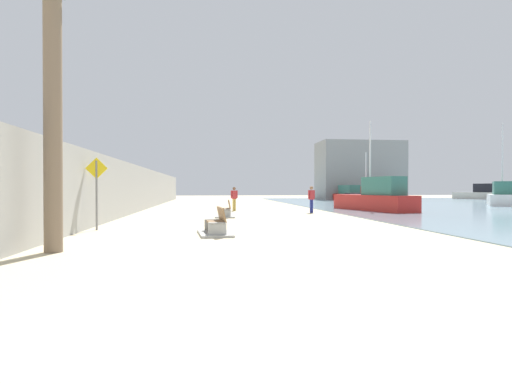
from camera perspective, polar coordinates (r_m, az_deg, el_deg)
ground_plane at (r=28.40m, az=-2.14°, el=-2.77°), size 120.00×120.00×0.00m
seawall at (r=28.72m, az=-17.22°, el=0.43°), size 0.80×64.00×3.19m
bench_near at (r=14.22m, az=-5.79°, el=-5.15°), size 1.29×2.19×0.98m
bench_far at (r=22.79m, az=-4.33°, el=-3.00°), size 1.23×2.17×0.98m
person_walking at (r=28.85m, az=-3.14°, el=-0.69°), size 0.51×0.26×1.74m
person_standing at (r=26.72m, az=7.94°, el=-0.73°), size 0.50×0.28×1.78m
boat_mid_bay at (r=29.90m, az=16.76°, el=-0.85°), size 3.78×7.53×6.54m
boat_outer at (r=66.63m, az=29.50°, el=-0.19°), size 4.19×7.71×2.26m
boat_distant at (r=54.89m, az=12.79°, el=-0.38°), size 3.31×7.45×2.00m
boat_far_left at (r=43.55m, az=31.80°, el=-0.55°), size 5.06×5.96×7.71m
boat_nearest at (r=47.55m, az=15.81°, el=-0.55°), size 3.38×6.90×5.77m
pedestrian_sign at (r=16.80m, az=-21.84°, el=0.93°), size 0.85×0.08×2.85m
harbor_building at (r=60.49m, az=14.58°, el=2.97°), size 12.00×6.00×8.40m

